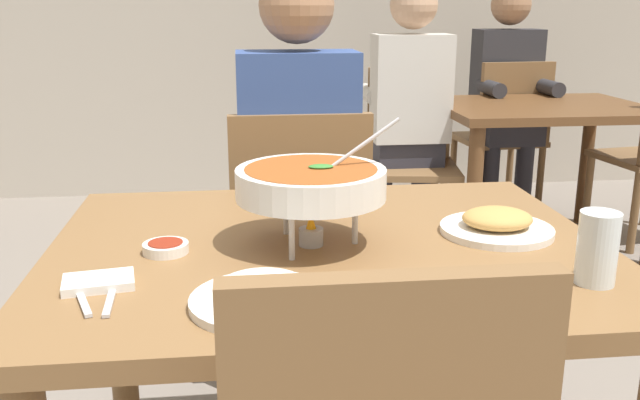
{
  "coord_description": "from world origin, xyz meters",
  "views": [
    {
      "loc": [
        -0.17,
        -1.34,
        1.2
      ],
      "look_at": [
        0.0,
        0.15,
        0.78
      ],
      "focal_mm": 39.04,
      "sensor_mm": 36.0,
      "label": 1
    }
  ],
  "objects_px": {
    "chair_diner_main": "(298,232)",
    "patron_bg_middle": "(508,89)",
    "sauce_dish": "(166,247)",
    "chair_bg_left": "(410,150)",
    "diner_main": "(297,157)",
    "curry_bowl": "(311,184)",
    "dining_table_far": "(540,130)",
    "dining_table_main": "(328,293)",
    "chair_bg_middle": "(505,130)",
    "appetizer_plate": "(497,224)",
    "patron_bg_left": "(408,103)",
    "rice_plate": "(263,294)",
    "drink_glass": "(597,252)"
  },
  "relations": [
    {
      "from": "sauce_dish",
      "to": "dining_table_far",
      "type": "distance_m",
      "value": 2.54
    },
    {
      "from": "drink_glass",
      "to": "chair_bg_middle",
      "type": "height_order",
      "value": "chair_bg_middle"
    },
    {
      "from": "dining_table_main",
      "to": "patron_bg_middle",
      "type": "xyz_separation_m",
      "value": [
        1.33,
        2.44,
        0.13
      ]
    },
    {
      "from": "appetizer_plate",
      "to": "patron_bg_left",
      "type": "height_order",
      "value": "patron_bg_left"
    },
    {
      "from": "sauce_dish",
      "to": "chair_bg_left",
      "type": "height_order",
      "value": "chair_bg_left"
    },
    {
      "from": "drink_glass",
      "to": "appetizer_plate",
      "type": "bearing_deg",
      "value": 103.93
    },
    {
      "from": "curry_bowl",
      "to": "rice_plate",
      "type": "height_order",
      "value": "curry_bowl"
    },
    {
      "from": "diner_main",
      "to": "dining_table_main",
      "type": "bearing_deg",
      "value": -90.0
    },
    {
      "from": "rice_plate",
      "to": "drink_glass",
      "type": "xyz_separation_m",
      "value": [
        0.58,
        0.03,
        0.04
      ]
    },
    {
      "from": "diner_main",
      "to": "patron_bg_middle",
      "type": "distance_m",
      "value": 2.13
    },
    {
      "from": "chair_bg_middle",
      "to": "dining_table_main",
      "type": "bearing_deg",
      "value": -118.62
    },
    {
      "from": "chair_bg_left",
      "to": "appetizer_plate",
      "type": "bearing_deg",
      "value": -98.59
    },
    {
      "from": "diner_main",
      "to": "chair_bg_middle",
      "type": "distance_m",
      "value": 2.17
    },
    {
      "from": "dining_table_main",
      "to": "chair_diner_main",
      "type": "xyz_separation_m",
      "value": [
        -0.0,
        0.74,
        -0.11
      ]
    },
    {
      "from": "sauce_dish",
      "to": "diner_main",
      "type": "bearing_deg",
      "value": 67.6
    },
    {
      "from": "chair_diner_main",
      "to": "dining_table_far",
      "type": "relative_size",
      "value": 0.9
    },
    {
      "from": "chair_diner_main",
      "to": "patron_bg_middle",
      "type": "distance_m",
      "value": 2.17
    },
    {
      "from": "dining_table_far",
      "to": "appetizer_plate",
      "type": "bearing_deg",
      "value": -116.33
    },
    {
      "from": "rice_plate",
      "to": "patron_bg_middle",
      "type": "height_order",
      "value": "patron_bg_middle"
    },
    {
      "from": "chair_bg_left",
      "to": "rice_plate",
      "type": "bearing_deg",
      "value": -109.63
    },
    {
      "from": "dining_table_main",
      "to": "appetizer_plate",
      "type": "distance_m",
      "value": 0.39
    },
    {
      "from": "patron_bg_left",
      "to": "chair_bg_left",
      "type": "bearing_deg",
      "value": 55.24
    },
    {
      "from": "appetizer_plate",
      "to": "dining_table_far",
      "type": "height_order",
      "value": "appetizer_plate"
    },
    {
      "from": "appetizer_plate",
      "to": "rice_plate",
      "type": "bearing_deg",
      "value": -148.39
    },
    {
      "from": "rice_plate",
      "to": "patron_bg_left",
      "type": "bearing_deg",
      "value": 70.64
    },
    {
      "from": "appetizer_plate",
      "to": "patron_bg_left",
      "type": "xyz_separation_m",
      "value": [
        0.27,
        1.91,
        -0.0
      ]
    },
    {
      "from": "diner_main",
      "to": "chair_bg_left",
      "type": "bearing_deg",
      "value": 61.05
    },
    {
      "from": "sauce_dish",
      "to": "curry_bowl",
      "type": "bearing_deg",
      "value": 2.28
    },
    {
      "from": "appetizer_plate",
      "to": "patron_bg_middle",
      "type": "height_order",
      "value": "patron_bg_middle"
    },
    {
      "from": "chair_bg_middle",
      "to": "diner_main",
      "type": "bearing_deg",
      "value": -128.5
    },
    {
      "from": "chair_bg_middle",
      "to": "patron_bg_left",
      "type": "distance_m",
      "value": 0.91
    },
    {
      "from": "sauce_dish",
      "to": "appetizer_plate",
      "type": "bearing_deg",
      "value": 3.48
    },
    {
      "from": "dining_table_main",
      "to": "chair_bg_middle",
      "type": "relative_size",
      "value": 1.26
    },
    {
      "from": "curry_bowl",
      "to": "patron_bg_left",
      "type": "xyz_separation_m",
      "value": [
        0.67,
        1.94,
        -0.11
      ]
    },
    {
      "from": "appetizer_plate",
      "to": "patron_bg_left",
      "type": "bearing_deg",
      "value": 81.96
    },
    {
      "from": "rice_plate",
      "to": "sauce_dish",
      "type": "xyz_separation_m",
      "value": [
        -0.18,
        0.27,
        -0.01
      ]
    },
    {
      "from": "diner_main",
      "to": "sauce_dish",
      "type": "height_order",
      "value": "diner_main"
    },
    {
      "from": "chair_bg_middle",
      "to": "patron_bg_middle",
      "type": "xyz_separation_m",
      "value": [
        -0.01,
        -0.02,
        0.24
      ]
    },
    {
      "from": "curry_bowl",
      "to": "rice_plate",
      "type": "relative_size",
      "value": 1.39
    },
    {
      "from": "dining_table_main",
      "to": "patron_bg_middle",
      "type": "height_order",
      "value": "patron_bg_middle"
    },
    {
      "from": "curry_bowl",
      "to": "chair_bg_left",
      "type": "distance_m",
      "value": 2.12
    },
    {
      "from": "curry_bowl",
      "to": "rice_plate",
      "type": "distance_m",
      "value": 0.32
    },
    {
      "from": "dining_table_main",
      "to": "chair_bg_left",
      "type": "distance_m",
      "value": 2.07
    },
    {
      "from": "dining_table_main",
      "to": "patron_bg_middle",
      "type": "bearing_deg",
      "value": 61.42
    },
    {
      "from": "chair_diner_main",
      "to": "chair_bg_middle",
      "type": "height_order",
      "value": "same"
    },
    {
      "from": "chair_diner_main",
      "to": "patron_bg_middle",
      "type": "bearing_deg",
      "value": 52.01
    },
    {
      "from": "drink_glass",
      "to": "chair_bg_left",
      "type": "xyz_separation_m",
      "value": [
        0.22,
        2.23,
        -0.28
      ]
    },
    {
      "from": "sauce_dish",
      "to": "patron_bg_left",
      "type": "relative_size",
      "value": 0.07
    },
    {
      "from": "dining_table_main",
      "to": "patron_bg_left",
      "type": "relative_size",
      "value": 0.86
    },
    {
      "from": "rice_plate",
      "to": "appetizer_plate",
      "type": "xyz_separation_m",
      "value": [
        0.51,
        0.31,
        0.0
      ]
    }
  ]
}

